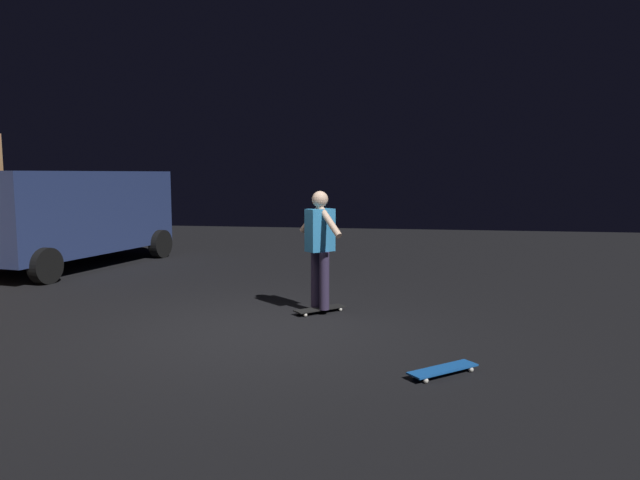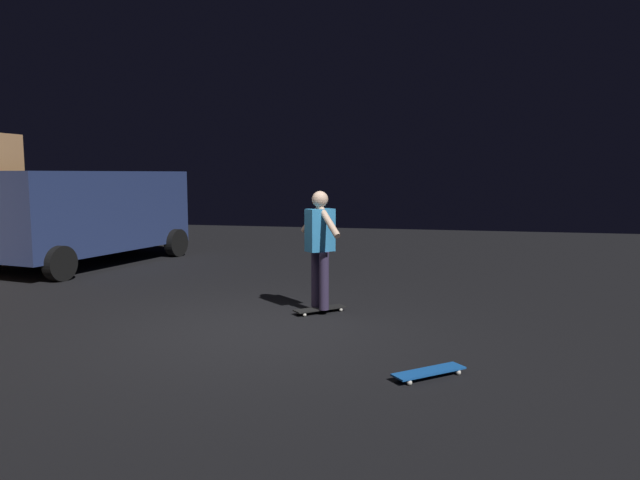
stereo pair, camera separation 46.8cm
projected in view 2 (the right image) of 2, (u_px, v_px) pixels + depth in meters
ground_plane at (248, 330)px, 7.40m from camera, size 28.00×28.00×0.00m
parked_van at (88, 211)px, 12.65m from camera, size 4.87×2.91×2.03m
skateboard_ridden at (320, 309)px, 8.32m from camera, size 0.68×0.71×0.07m
skateboard_spare at (429, 372)px, 5.69m from camera, size 0.66×0.72×0.07m
skater at (320, 241)px, 8.21m from camera, size 0.78×0.74×1.67m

